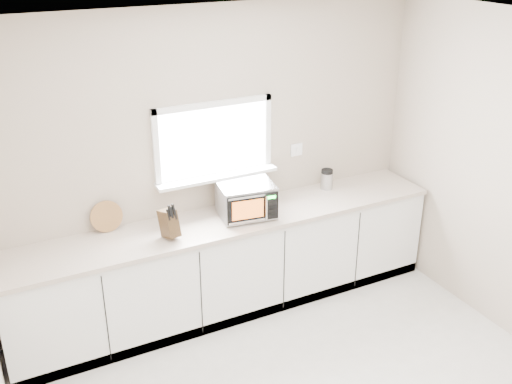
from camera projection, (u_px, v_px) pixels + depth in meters
back_wall at (214, 160)px, 5.29m from camera, size 4.00×0.17×2.70m
cabinets at (229, 265)px, 5.43m from camera, size 3.92×0.60×0.88m
countertop at (229, 220)px, 5.23m from camera, size 3.92×0.64×0.04m
microwave at (247, 200)px, 5.20m from camera, size 0.52×0.44×0.30m
knife_block at (169, 223)px, 4.85m from camera, size 0.14×0.23×0.31m
cutting_board at (107, 216)px, 4.96m from camera, size 0.27×0.06×0.27m
coffee_grinder at (327, 179)px, 5.78m from camera, size 0.14×0.14×0.20m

